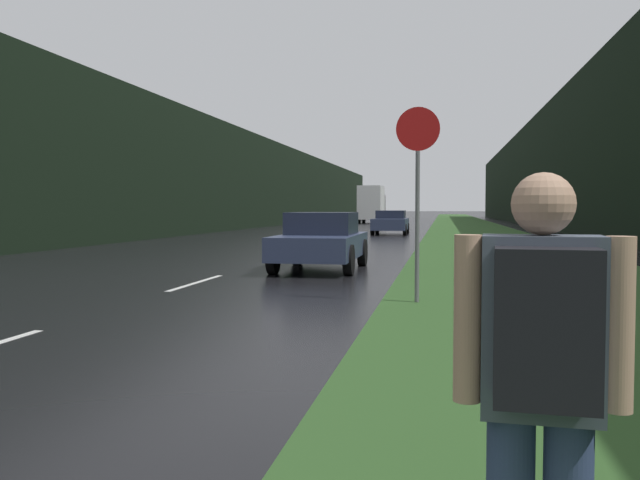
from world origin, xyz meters
TOP-DOWN VIEW (x-y plane):
  - grass_verge at (6.98, 40.00)m, footprint 6.00×240.00m
  - lane_stripe_c at (0.00, 15.00)m, footprint 0.12×3.00m
  - lane_stripe_d at (0.00, 22.00)m, footprint 0.12×3.00m
  - lane_stripe_e at (0.00, 29.00)m, footprint 0.12×3.00m
  - lane_stripe_f at (0.00, 36.00)m, footprint 0.12×3.00m
  - treeline_far_side at (-9.98, 50.00)m, footprint 2.00×140.00m
  - treeline_near_side at (12.98, 50.00)m, footprint 2.00×140.00m
  - stop_sign at (4.56, 12.79)m, footprint 0.70×0.07m
  - hitchhiker_with_backpack at (5.29, 4.16)m, footprint 0.57×0.42m
  - car_passing_near at (1.99, 18.36)m, footprint 1.97×4.24m
  - car_passing_far at (1.99, 40.84)m, footprint 1.99×4.34m
  - delivery_truck at (-1.99, 68.73)m, footprint 2.41×6.63m

SIDE VIEW (x-z plane):
  - lane_stripe_c at x=0.00m, z-range 0.00..0.01m
  - lane_stripe_d at x=0.00m, z-range 0.00..0.01m
  - lane_stripe_e at x=0.00m, z-range 0.00..0.01m
  - lane_stripe_f at x=0.00m, z-range 0.00..0.01m
  - grass_verge at x=6.98m, z-range 0.00..0.02m
  - car_passing_far at x=1.99m, z-range 0.01..1.39m
  - car_passing_near at x=1.99m, z-range 0.01..1.43m
  - hitchhiker_with_backpack at x=5.29m, z-range 0.12..1.78m
  - delivery_truck at x=-1.99m, z-range 0.08..3.72m
  - stop_sign at x=4.56m, z-range 0.35..3.49m
  - treeline_far_side at x=-9.98m, z-range 0.00..7.14m
  - treeline_near_side at x=12.98m, z-range 0.00..8.80m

